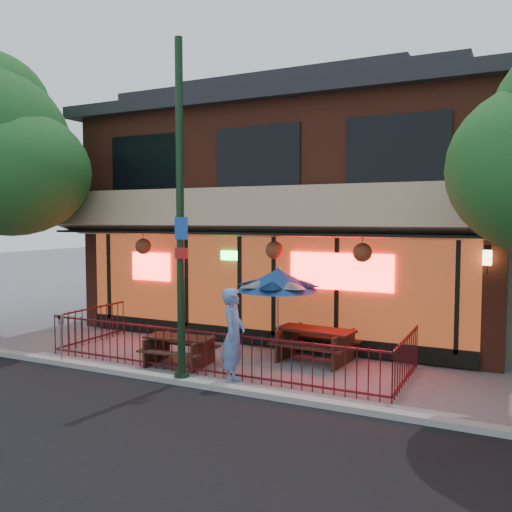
{
  "coord_description": "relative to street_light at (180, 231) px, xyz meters",
  "views": [
    {
      "loc": [
        6.23,
        -9.62,
        3.4
      ],
      "look_at": [
        0.54,
        2.0,
        2.5
      ],
      "focal_mm": 38.0,
      "sensor_mm": 36.0,
      "label": 1
    }
  ],
  "objects": [
    {
      "name": "patio_fence",
      "position": [
        -0.0,
        0.91,
        -2.52
      ],
      "size": [
        8.44,
        2.62,
        1.0
      ],
      "color": "#480F15",
      "rests_on": "ground"
    },
    {
      "name": "parking_meter_near",
      "position": [
        -3.29,
        -0.08,
        -2.35
      ],
      "size": [
        0.12,
        0.11,
        1.19
      ],
      "color": "gray",
      "rests_on": "ground"
    },
    {
      "name": "restaurant_building",
      "position": [
        -0.0,
        7.51,
        0.98
      ],
      "size": [
        12.96,
        9.49,
        8.05
      ],
      "color": "maroon",
      "rests_on": "ground"
    },
    {
      "name": "picnic_table_left",
      "position": [
        -0.8,
        1.1,
        -2.71
      ],
      "size": [
        1.67,
        1.33,
        0.67
      ],
      "color": "#381E14",
      "rests_on": "ground"
    },
    {
      "name": "ground",
      "position": [
        -0.0,
        0.4,
        -3.15
      ],
      "size": [
        80.0,
        80.0,
        0.0
      ],
      "primitive_type": "plane",
      "color": "gray",
      "rests_on": "ground"
    },
    {
      "name": "picnic_table_right",
      "position": [
        1.92,
        2.8,
        -2.64
      ],
      "size": [
        1.94,
        1.56,
        0.78
      ],
      "color": "#392014",
      "rests_on": "ground"
    },
    {
      "name": "patio_umbrella",
      "position": [
        1.09,
        2.47,
        -1.2
      ],
      "size": [
        2.0,
        2.0,
        2.28
      ],
      "color": "gray",
      "rests_on": "ground"
    },
    {
      "name": "curb",
      "position": [
        -0.0,
        -0.1,
        -3.09
      ],
      "size": [
        80.0,
        0.25,
        0.12
      ],
      "primitive_type": "cube",
      "color": "#999993",
      "rests_on": "ground"
    },
    {
      "name": "pedestrian",
      "position": [
        1.0,
        0.4,
        -2.16
      ],
      "size": [
        0.62,
        0.81,
        1.98
      ],
      "primitive_type": "imported",
      "rotation": [
        0.0,
        0.0,
        1.79
      ],
      "color": "#6085C0",
      "rests_on": "ground"
    },
    {
      "name": "street_light",
      "position": [
        0.0,
        0.0,
        0.0
      ],
      "size": [
        0.43,
        0.32,
        7.0
      ],
      "color": "black",
      "rests_on": "ground"
    }
  ]
}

